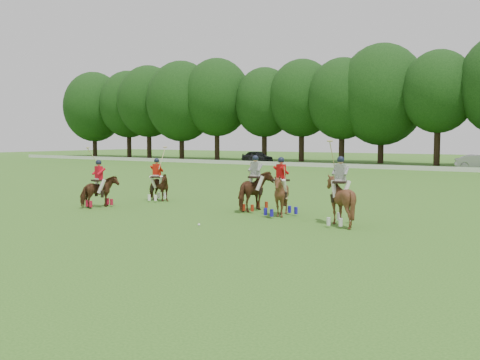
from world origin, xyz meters
The scene contains 11 objects.
ground centered at (0.00, 0.00, 0.00)m, with size 180.00×180.00×0.00m, color #30611B.
tree_line centered at (0.26, 48.05, 8.23)m, with size 117.98×14.32×14.75m.
boundary_rail centered at (0.00, 38.00, 0.22)m, with size 120.00×0.10×0.44m, color white.
car_left centered at (-20.32, 42.50, 0.75)m, with size 1.78×4.43×1.51m, color black.
car_mid centered at (5.24, 42.50, 0.73)m, with size 1.54×4.43×1.46m, color gray.
polo_red_a centered at (-4.03, 2.29, 0.76)m, with size 1.12×1.81×2.69m.
polo_red_b centered at (-3.51, 5.57, 0.74)m, with size 1.65×1.51×2.67m.
polo_red_c centered at (4.18, 4.38, 0.87)m, with size 1.84×1.93×2.38m.
polo_stripe_a centered at (2.51, 5.14, 0.87)m, with size 1.26×2.04×2.39m.
polo_stripe_b centered at (7.01, 3.66, 0.92)m, with size 1.65×1.81×3.03m.
polo_ball centered at (2.86, 0.74, 0.04)m, with size 0.09×0.09×0.09m, color white.
Camera 1 is at (14.49, -14.25, 3.17)m, focal length 40.00 mm.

